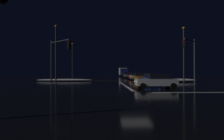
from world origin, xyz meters
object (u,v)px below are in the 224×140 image
Objects in this scene: streetlamp_left_far at (72,58)px; sedan_red at (132,76)px; sedan_orange at (140,77)px; sedan_silver at (135,76)px; sedan_black at (127,75)px; box_truck at (123,72)px; traffic_signal_nw at (59,53)px; sedan_blue at (151,78)px; streetlamp_right_near at (184,50)px; sedan_gray at (128,75)px; sedan_white_crossing at (156,81)px; traffic_signal_ne at (190,53)px; streetlamp_left_near at (56,49)px.

sedan_red is at bearing -4.08° from streetlamp_left_far.
sedan_silver is (0.12, 6.46, 0.00)m from sedan_orange.
sedan_black is 7.49m from box_truck.
sedan_red is at bearing 59.80° from traffic_signal_nw.
streetlamp_right_near is (6.29, 3.59, 4.46)m from sedan_blue.
sedan_orange and sedan_gray have the same top height.
sedan_white_crossing is at bearing -63.86° from streetlamp_left_far.
sedan_silver is 0.73× the size of traffic_signal_nw.
traffic_signal_ne reaches higher than box_truck.
sedan_gray is 0.73× the size of traffic_signal_nw.
sedan_blue is at bearing -89.20° from sedan_gray.
sedan_silver is 20.48m from sedan_white_crossing.
traffic_signal_nw is at bearing -120.20° from sedan_red.
streetlamp_right_near is (1.73, 6.23, 1.02)m from traffic_signal_ne.
sedan_gray is at bearing -94.41° from sedan_black.
streetlamp_right_near is at bearing -25.05° from sedan_orange.
sedan_blue is 0.52× the size of box_truck.
sedan_black is 36.64m from traffic_signal_nw.
sedan_blue and sedan_silver have the same top height.
sedan_silver is 17.68m from streetlamp_left_near.
streetlamp_left_far is at bearing -126.55° from box_truck.
sedan_black is 0.47× the size of streetlamp_left_near.
sedan_black is 0.70× the size of traffic_signal_ne.
sedan_black is 34.48m from traffic_signal_ne.
streetlamp_right_near is at bearing -77.54° from sedan_black.
sedan_white_crossing is 13.96m from streetlamp_right_near.
sedan_blue is 0.47× the size of streetlamp_right_near.
streetlamp_left_near is (-1.95, 6.45, 1.24)m from traffic_signal_nw.
sedan_white_crossing is at bearing -39.50° from streetlamp_left_near.
sedan_white_crossing is 0.70× the size of traffic_signal_ne.
sedan_silver and sedan_gray have the same top height.
box_truck is at bearing 89.63° from sedan_orange.
streetlamp_left_near is at bearing 166.04° from sedan_blue.
sedan_red is 0.70× the size of traffic_signal_ne.
traffic_signal_nw is at bearing -179.27° from traffic_signal_ne.
streetlamp_right_near reaches higher than traffic_signal_ne.
traffic_signal_ne is at bearing -49.51° from streetlamp_left_far.
sedan_silver is 20.42m from traffic_signal_nw.
sedan_white_crossing is at bearing -91.31° from box_truck.
traffic_signal_ne is at bearing -105.54° from streetlamp_right_near.
streetlamp_right_near is (20.72, 0.00, -0.06)m from streetlamp_left_near.
traffic_signal_nw is 0.68× the size of streetlamp_left_far.
traffic_signal_nw is (-12.13, -27.75, 3.28)m from sedan_gray.
streetlamp_left_near is at bearing 140.50° from sedan_white_crossing.
streetlamp_left_near is (-13.19, 10.87, 4.52)m from sedan_white_crossing.
box_truck is at bearing 89.81° from sedan_silver.
sedan_silver is 1.00× the size of sedan_gray.
traffic_signal_ne is (5.80, 4.64, 3.45)m from sedan_white_crossing.
streetlamp_left_far is (-14.24, -19.21, 3.34)m from box_truck.
sedan_white_crossing is 0.50× the size of streetlamp_left_far.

